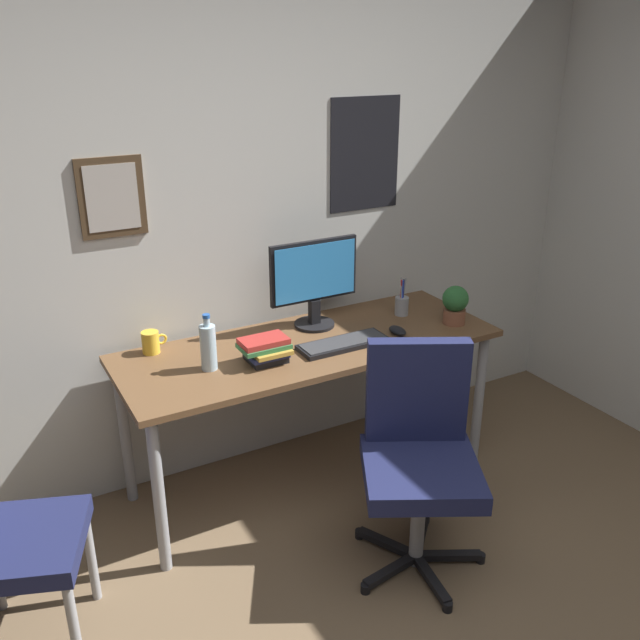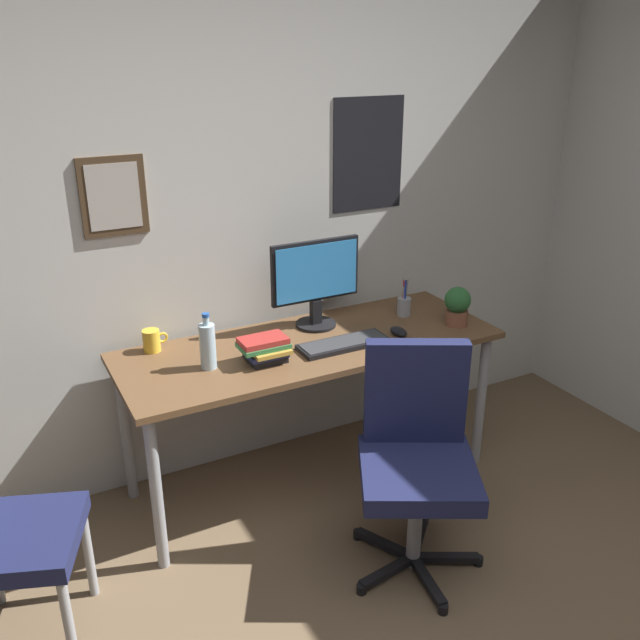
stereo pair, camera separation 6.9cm
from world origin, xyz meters
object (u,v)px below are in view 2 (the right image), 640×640
at_px(keyboard, 343,344).
at_px(computer_mouse, 399,331).
at_px(water_bottle, 208,345).
at_px(coffee_mug_near, 152,341).
at_px(pen_cup, 404,305).
at_px(office_chair, 417,448).
at_px(book_stack_left, 265,349).
at_px(potted_plant, 457,305).
at_px(monitor, 316,280).

height_order(keyboard, computer_mouse, computer_mouse).
relative_size(water_bottle, coffee_mug_near, 2.17).
bearing_deg(pen_cup, computer_mouse, -129.39).
xyz_separation_m(office_chair, computer_mouse, (0.28, 0.57, 0.25)).
bearing_deg(office_chair, coffee_mug_near, 131.03).
bearing_deg(book_stack_left, potted_plant, -2.98).
bearing_deg(pen_cup, office_chair, -119.92).
height_order(office_chair, potted_plant, same).
height_order(monitor, computer_mouse, monitor).
bearing_deg(monitor, book_stack_left, -145.98).
xyz_separation_m(water_bottle, coffee_mug_near, (-0.17, 0.28, -0.05)).
relative_size(computer_mouse, pen_cup, 0.55).
bearing_deg(potted_plant, monitor, 153.53).
bearing_deg(coffee_mug_near, keyboard, -24.24).
xyz_separation_m(computer_mouse, pen_cup, (0.16, 0.20, 0.04)).
distance_m(office_chair, pen_cup, 0.93).
bearing_deg(water_bottle, computer_mouse, -5.08).
distance_m(computer_mouse, water_bottle, 0.93).
distance_m(computer_mouse, book_stack_left, 0.69).
bearing_deg(office_chair, monitor, 91.31).
xyz_separation_m(coffee_mug_near, potted_plant, (1.42, -0.39, 0.05)).
relative_size(coffee_mug_near, book_stack_left, 0.55).
height_order(water_bottle, potted_plant, water_bottle).
height_order(computer_mouse, potted_plant, potted_plant).
height_order(computer_mouse, coffee_mug_near, coffee_mug_near).
distance_m(office_chair, computer_mouse, 0.68).
bearing_deg(office_chair, potted_plant, 42.20).
distance_m(monitor, coffee_mug_near, 0.82).
bearing_deg(office_chair, keyboard, 91.96).
bearing_deg(computer_mouse, potted_plant, -3.89).
distance_m(office_chair, water_bottle, 0.98).
relative_size(monitor, potted_plant, 2.36).
xyz_separation_m(computer_mouse, coffee_mug_near, (-1.10, 0.37, 0.03)).
bearing_deg(monitor, keyboard, -90.02).
bearing_deg(pen_cup, monitor, 168.93).
relative_size(computer_mouse, book_stack_left, 0.52).
bearing_deg(monitor, pen_cup, -11.07).
bearing_deg(coffee_mug_near, computer_mouse, -18.45).
bearing_deg(pen_cup, coffee_mug_near, 172.46).
height_order(office_chair, keyboard, office_chair).
xyz_separation_m(potted_plant, book_stack_left, (-1.01, 0.05, -0.05)).
bearing_deg(water_bottle, office_chair, -45.37).
xyz_separation_m(monitor, potted_plant, (0.63, -0.31, -0.13)).
bearing_deg(book_stack_left, monitor, 34.02).
xyz_separation_m(computer_mouse, potted_plant, (0.33, -0.02, 0.09)).
xyz_separation_m(coffee_mug_near, book_stack_left, (0.41, -0.34, 0.01)).
xyz_separation_m(keyboard, coffee_mug_near, (-0.80, 0.36, 0.04)).
bearing_deg(computer_mouse, pen_cup, 50.61).
bearing_deg(pen_cup, potted_plant, -53.68).
bearing_deg(office_chair, water_bottle, 134.63).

